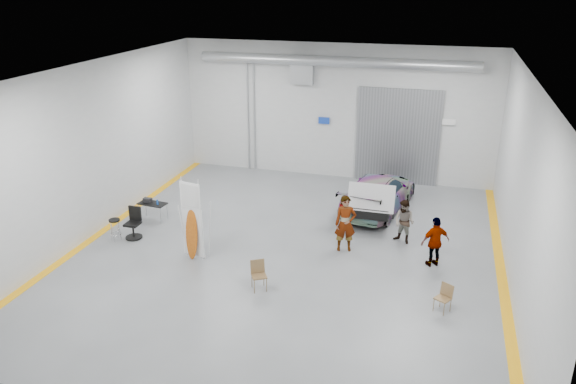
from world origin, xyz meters
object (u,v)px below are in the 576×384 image
(person_a, at_px, (345,224))
(person_c, at_px, (435,242))
(sedan_car, at_px, (378,192))
(folding_chair_near, at_px, (259,281))
(shop_stool, at_px, (115,230))
(work_table, at_px, (151,203))
(office_chair, at_px, (134,225))
(surfboard_display, at_px, (193,227))
(person_b, at_px, (404,222))
(folding_chair_far, at_px, (442,303))

(person_a, relative_size, person_c, 1.17)
(sedan_car, bearing_deg, folding_chair_near, 81.07)
(shop_stool, bearing_deg, work_table, 80.40)
(work_table, height_order, office_chair, office_chair)
(folding_chair_near, bearing_deg, office_chair, 127.31)
(surfboard_display, bearing_deg, folding_chair_near, -14.32)
(surfboard_display, distance_m, office_chair, 2.91)
(folding_chair_near, bearing_deg, surfboard_display, 123.47)
(surfboard_display, bearing_deg, sedan_car, 59.27)
(person_a, bearing_deg, work_table, 159.56)
(person_b, height_order, work_table, person_b)
(folding_chair_far, bearing_deg, person_a, 169.26)
(person_c, distance_m, office_chair, 10.28)
(sedan_car, bearing_deg, work_table, 33.33)
(folding_chair_far, bearing_deg, person_b, 140.46)
(person_c, relative_size, office_chair, 1.50)
(folding_chair_near, bearing_deg, person_b, 17.74)
(person_a, height_order, shop_stool, person_a)
(office_chair, bearing_deg, folding_chair_far, -10.02)
(person_a, distance_m, office_chair, 7.41)
(surfboard_display, xyz_separation_m, work_table, (-2.89, 2.46, -0.46))
(person_b, height_order, surfboard_display, surfboard_display)
(person_a, bearing_deg, sedan_car, 64.67)
(work_table, bearing_deg, person_a, -4.02)
(person_c, xyz_separation_m, work_table, (-10.42, 0.82, -0.16))
(surfboard_display, height_order, shop_stool, surfboard_display)
(surfboard_display, xyz_separation_m, folding_chair_near, (2.65, -1.27, -0.85))
(surfboard_display, relative_size, folding_chair_far, 3.49)
(sedan_car, relative_size, person_b, 3.14)
(person_c, distance_m, work_table, 10.45)
(folding_chair_near, relative_size, office_chair, 0.80)
(sedan_car, relative_size, work_table, 4.36)
(shop_stool, bearing_deg, surfboard_display, -8.66)
(sedan_car, height_order, person_b, person_b)
(folding_chair_far, xyz_separation_m, shop_stool, (-11.09, 1.49, 0.14))
(person_c, height_order, work_table, person_c)
(person_a, bearing_deg, surfboard_display, -173.62)
(sedan_car, xyz_separation_m, work_table, (-8.10, -3.33, -0.04))
(person_a, bearing_deg, person_b, 14.84)
(sedan_car, distance_m, person_c, 4.76)
(folding_chair_near, bearing_deg, folding_chair_far, -28.02)
(person_b, xyz_separation_m, surfboard_display, (-6.45, -3.06, 0.35))
(office_chair, bearing_deg, person_c, 4.34)
(person_a, distance_m, person_c, 2.95)
(person_b, bearing_deg, person_a, -122.36)
(person_a, height_order, folding_chair_far, person_a)
(surfboard_display, bearing_deg, person_b, 36.59)
(sedan_car, xyz_separation_m, person_a, (-0.60, -3.86, 0.27))
(sedan_car, height_order, person_a, person_a)
(person_c, distance_m, surfboard_display, 7.72)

